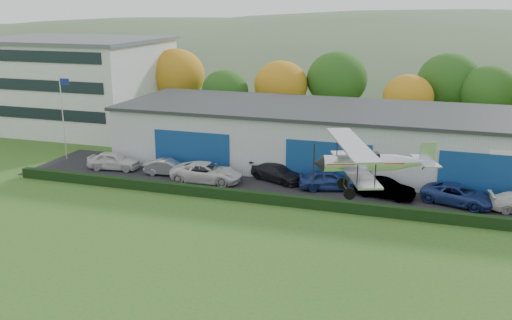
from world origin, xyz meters
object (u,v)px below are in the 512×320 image
(car_5, at_px, (385,188))
(car_6, at_px, (458,195))
(car_1, at_px, (168,167))
(car_2, at_px, (207,172))
(car_4, at_px, (329,179))
(office_block, at_px, (73,83))
(biplane, at_px, (369,161))
(flagpole, at_px, (63,110))
(hangar, at_px, (341,137))
(car_0, at_px, (114,161))
(car_3, at_px, (277,173))

(car_5, xyz_separation_m, car_6, (5.28, 0.11, 0.00))
(car_1, height_order, car_2, car_2)
(car_4, bearing_deg, office_block, 50.79)
(car_2, bearing_deg, car_6, -91.85)
(car_1, height_order, biplane, biplane)
(biplane, bearing_deg, flagpole, 131.01)
(car_1, distance_m, car_2, 4.01)
(hangar, distance_m, car_0, 20.42)
(car_1, xyz_separation_m, car_2, (3.92, -0.85, 0.14))
(car_1, bearing_deg, car_2, -107.53)
(car_4, bearing_deg, hangar, -13.20)
(car_3, distance_m, car_6, 14.29)
(car_1, bearing_deg, office_block, 47.85)
(office_block, distance_m, car_2, 28.40)
(office_block, relative_size, car_1, 5.06)
(car_3, bearing_deg, car_0, 118.64)
(hangar, distance_m, car_6, 12.86)
(car_3, relative_size, car_6, 0.93)
(office_block, height_order, car_5, office_block)
(car_1, xyz_separation_m, car_4, (13.88, 0.35, 0.14))
(hangar, height_order, car_2, hangar)
(office_block, bearing_deg, car_4, -23.17)
(car_0, bearing_deg, car_1, -97.30)
(car_0, bearing_deg, car_4, -95.88)
(flagpole, height_order, car_6, flagpole)
(office_block, distance_m, car_1, 24.78)
(car_2, bearing_deg, car_4, -86.93)
(car_4, bearing_deg, car_2, 80.86)
(office_block, xyz_separation_m, flagpole, (8.12, -13.00, -0.43))
(car_5, distance_m, biplane, 15.01)
(hangar, xyz_separation_m, flagpole, (-24.88, -5.98, 2.13))
(hangar, relative_size, car_0, 8.80)
(car_4, bearing_deg, biplane, -178.22)
(hangar, height_order, biplane, biplane)
(car_0, distance_m, car_5, 23.68)
(car_0, bearing_deg, flagpole, 68.45)
(hangar, height_order, car_4, hangar)
(office_block, relative_size, car_2, 3.52)
(flagpole, bearing_deg, car_4, -2.90)
(office_block, bearing_deg, car_6, -18.97)
(car_3, bearing_deg, car_2, 135.11)
(car_4, relative_size, car_6, 0.91)
(car_6, bearing_deg, hangar, 70.37)
(car_1, distance_m, biplane, 24.02)
(hangar, relative_size, car_1, 9.98)
(car_0, distance_m, biplane, 28.36)
(office_block, height_order, flagpole, office_block)
(hangar, xyz_separation_m, car_5, (4.79, -7.90, -1.88))
(car_2, xyz_separation_m, car_3, (5.45, 2.11, -0.11))
(car_1, height_order, car_3, car_3)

